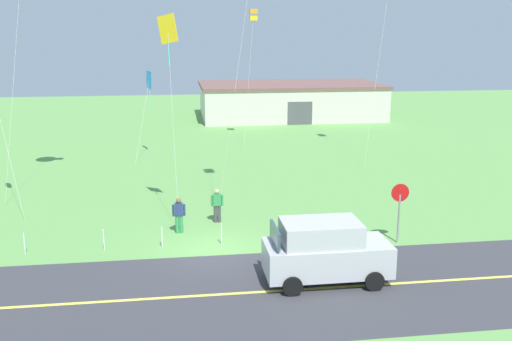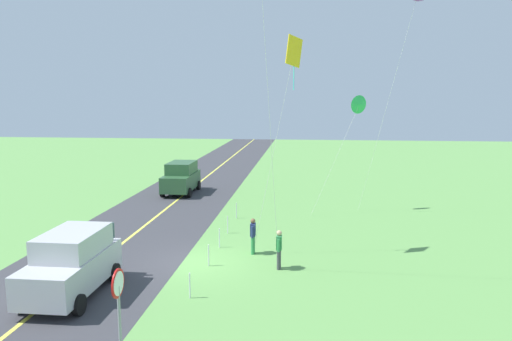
# 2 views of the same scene
# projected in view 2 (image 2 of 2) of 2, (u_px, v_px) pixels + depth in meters

# --- Properties ---
(ground_plane) EXTENTS (120.00, 120.00, 0.10)m
(ground_plane) POSITION_uv_depth(u_px,v_px,m) (194.00, 263.00, 19.95)
(ground_plane) COLOR #60994C
(asphalt_road) EXTENTS (120.00, 7.00, 0.00)m
(asphalt_road) POSITION_uv_depth(u_px,v_px,m) (103.00, 259.00, 20.35)
(asphalt_road) COLOR #38383D
(asphalt_road) RESTS_ON ground
(road_centre_stripe) EXTENTS (120.00, 0.16, 0.00)m
(road_centre_stripe) POSITION_uv_depth(u_px,v_px,m) (103.00, 259.00, 20.35)
(road_centre_stripe) COLOR #E5E04C
(road_centre_stripe) RESTS_ON asphalt_road
(car_suv_foreground) EXTENTS (4.40, 2.12, 2.24)m
(car_suv_foreground) POSITION_uv_depth(u_px,v_px,m) (72.00, 263.00, 16.51)
(car_suv_foreground) COLOR #B7B7BC
(car_suv_foreground) RESTS_ON ground
(car_parked_west_far) EXTENTS (4.40, 2.12, 2.24)m
(car_parked_west_far) POSITION_uv_depth(u_px,v_px,m) (181.00, 177.00, 34.31)
(car_parked_west_far) COLOR #2D5633
(car_parked_west_far) RESTS_ON ground
(stop_sign) EXTENTS (0.76, 0.08, 2.56)m
(stop_sign) POSITION_uv_depth(u_px,v_px,m) (119.00, 297.00, 12.09)
(stop_sign) COLOR gray
(stop_sign) RESTS_ON ground
(person_adult_near) EXTENTS (0.58, 0.22, 1.60)m
(person_adult_near) POSITION_uv_depth(u_px,v_px,m) (253.00, 235.00, 20.92)
(person_adult_near) COLOR #338C4C
(person_adult_near) RESTS_ON ground
(person_adult_companion) EXTENTS (0.58, 0.22, 1.60)m
(person_adult_companion) POSITION_uv_depth(u_px,v_px,m) (279.00, 248.00, 19.06)
(person_adult_companion) COLOR #3F3F47
(person_adult_companion) RESTS_ON ground
(kite_red_low) EXTENTS (0.89, 2.06, 9.43)m
(kite_red_low) POSITION_uv_depth(u_px,v_px,m) (293.00, 55.00, 19.80)
(kite_red_low) COLOR silver
(kite_red_low) RESTS_ON ground
(kite_orange_near) EXTENTS (2.11, 3.33, 7.00)m
(kite_orange_near) POSITION_uv_depth(u_px,v_px,m) (359.00, 105.00, 28.23)
(kite_orange_near) COLOR silver
(kite_orange_near) RESTS_ON ground
(fence_post_0) EXTENTS (0.05, 0.05, 0.90)m
(fence_post_0) POSITION_uv_depth(u_px,v_px,m) (236.00, 211.00, 27.18)
(fence_post_0) COLOR silver
(fence_post_0) RESTS_ON ground
(fence_post_1) EXTENTS (0.05, 0.05, 0.90)m
(fence_post_1) POSITION_uv_depth(u_px,v_px,m) (228.00, 225.00, 24.15)
(fence_post_1) COLOR silver
(fence_post_1) RESTS_ON ground
(fence_post_2) EXTENTS (0.05, 0.05, 0.90)m
(fence_post_2) POSITION_uv_depth(u_px,v_px,m) (219.00, 238.00, 21.86)
(fence_post_2) COLOR silver
(fence_post_2) RESTS_ON ground
(fence_post_3) EXTENTS (0.05, 0.05, 0.90)m
(fence_post_3) POSITION_uv_depth(u_px,v_px,m) (209.00, 255.00, 19.45)
(fence_post_3) COLOR silver
(fence_post_3) RESTS_ON ground
(fence_post_4) EXTENTS (0.05, 0.05, 0.90)m
(fence_post_4) POSITION_uv_depth(u_px,v_px,m) (190.00, 286.00, 16.31)
(fence_post_4) COLOR silver
(fence_post_4) RESTS_ON ground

